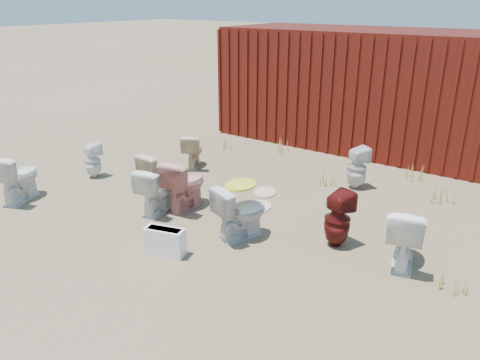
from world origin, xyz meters
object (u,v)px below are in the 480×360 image
Objects in this scene: toilet_front_a at (18,177)px; toilet_front_pink at (185,184)px; toilet_back_yellowlid at (241,212)px; loose_tank at (165,241)px; toilet_back_e at (357,168)px; toilet_back_beige_left at (193,150)px; toilet_front_maroon at (337,219)px; toilet_back_beige_right at (160,173)px; shipping_container at (365,88)px; toilet_front_e at (405,235)px; toilet_back_a at (92,160)px; toilet_front_c at (157,190)px.

toilet_front_a is 2.66m from toilet_front_pink.
toilet_back_yellowlid is 1.48× the size of loose_tank.
toilet_front_a is at bearing 74.10° from toilet_back_e.
toilet_front_pink is at bearing 96.46° from toilet_back_beige_left.
toilet_front_maroon is 1.06× the size of toilet_back_beige_right.
shipping_container reaches higher than toilet_back_beige_right.
shipping_container is at bearing 72.86° from loose_tank.
toilet_back_yellowlid reaches higher than loose_tank.
loose_tank is (-1.63, -1.44, -0.20)m from toilet_front_maroon.
toilet_front_e is 1.51× the size of loose_tank.
toilet_back_yellowlid reaches higher than toilet_back_e.
shipping_container is at bearing -107.68° from toilet_front_pink.
shipping_container is 7.93× the size of toilet_front_e.
toilet_front_e reaches higher than toilet_front_maroon.
toilet_back_a is (-3.03, -4.84, -0.89)m from shipping_container.
toilet_front_e is 1.08× the size of toilet_back_beige_right.
toilet_back_beige_right is at bearing -59.07° from toilet_front_c.
toilet_front_e is at bearing -143.46° from toilet_back_yellowlid.
toilet_back_yellowlid is at bearing 159.07° from toilet_front_pink.
toilet_front_c is 1.13× the size of toilet_back_a.
toilet_front_maroon reaches higher than toilet_back_beige_right.
toilet_back_a is at bearing 22.07° from toilet_back_beige_left.
toilet_front_a is at bearing 20.80° from toilet_front_pink.
shipping_container is at bearing -103.63° from toilet_back_beige_right.
toilet_front_c is at bearing 122.59° from loose_tank.
toilet_front_pink is 0.42m from toilet_front_c.
loose_tank is at bearing 157.92° from toilet_back_a.
toilet_back_beige_right reaches higher than loose_tank.
toilet_front_c is 0.72m from toilet_back_beige_right.
toilet_back_a is 0.84× the size of toilet_back_yellowlid.
toilet_front_e is 1.18× the size of toilet_back_beige_left.
toilet_back_a is 3.18m from loose_tank.
toilet_back_a is (-1.97, 0.37, -0.04)m from toilet_front_c.
toilet_front_e is at bearing 177.18° from toilet_front_pink.
loose_tank is (-0.50, -0.91, -0.20)m from toilet_back_yellowlid.
toilet_front_maroon is at bearing -71.60° from shipping_container.
toilet_front_pink is at bearing 179.60° from toilet_back_a.
toilet_front_e is at bearing -62.61° from shipping_container.
toilet_back_beige_left is (-1.14, 1.48, -0.07)m from toilet_front_pink.
toilet_front_a is at bearing 36.17° from toilet_back_yellowlid.
toilet_front_a is 5.43m from toilet_back_e.
shipping_container is 5.39m from toilet_front_c.
toilet_back_a is at bearing 15.06° from toilet_back_yellowlid.
toilet_front_a is at bearing 14.31° from toilet_front_c.
toilet_back_beige_left is at bearing -74.28° from toilet_front_c.
toilet_front_a is 5.74m from toilet_front_e.
loose_tank is (0.97, -0.85, -0.18)m from toilet_front_c.
toilet_front_a reaches higher than toilet_back_e.
toilet_front_maroon is 4.58m from toilet_back_a.
toilet_front_c is 2.67m from toilet_front_maroon.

